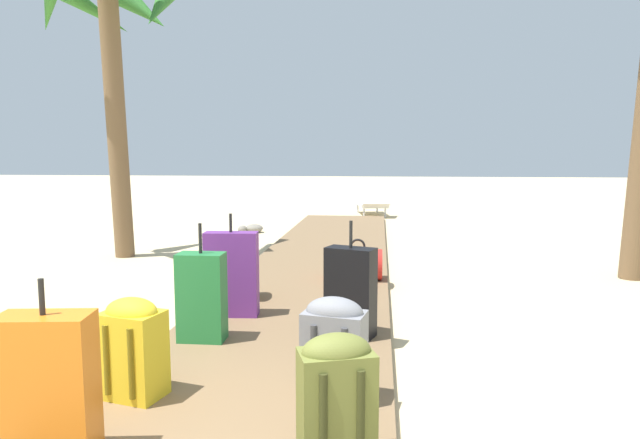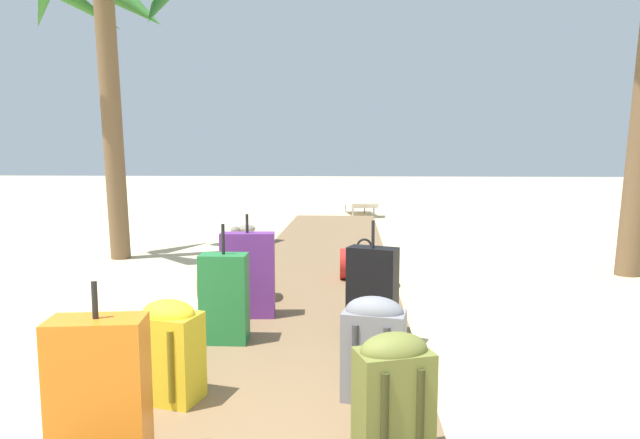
{
  "view_description": "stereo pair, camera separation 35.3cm",
  "coord_description": "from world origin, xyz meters",
  "px_view_note": "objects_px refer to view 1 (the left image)",
  "views": [
    {
      "loc": [
        0.74,
        -1.38,
        1.4
      ],
      "look_at": [
        -0.05,
        5.78,
        0.55
      ],
      "focal_mm": 30.78,
      "sensor_mm": 36.0,
      "label": 1
    },
    {
      "loc": [
        0.39,
        -1.41,
        1.4
      ],
      "look_at": [
        -0.05,
        5.78,
        0.55
      ],
      "focal_mm": 30.78,
      "sensor_mm": 36.0,
      "label": 2
    }
  ],
  "objects_px": {
    "backpack_grey": "(334,346)",
    "lounge_chair": "(372,201)",
    "duffel_bag_red": "(358,264)",
    "suitcase_green": "(202,297)",
    "backpack_olive": "(336,396)",
    "duffel_bag_tan": "(223,280)",
    "suitcase_orange": "(47,388)",
    "suitcase_purple": "(232,274)",
    "backpack_yellow": "(133,345)",
    "palm_tree_near_left": "(111,28)",
    "suitcase_black": "(350,292)"
  },
  "relations": [
    {
      "from": "suitcase_orange",
      "to": "backpack_olive",
      "type": "bearing_deg",
      "value": 5.08
    },
    {
      "from": "backpack_yellow",
      "to": "palm_tree_near_left",
      "type": "bearing_deg",
      "value": 117.08
    },
    {
      "from": "backpack_yellow",
      "to": "suitcase_green",
      "type": "distance_m",
      "value": 0.94
    },
    {
      "from": "duffel_bag_red",
      "to": "backpack_olive",
      "type": "xyz_separation_m",
      "value": [
        0.06,
        -3.53,
        0.14
      ]
    },
    {
      "from": "duffel_bag_tan",
      "to": "suitcase_orange",
      "type": "height_order",
      "value": "suitcase_orange"
    },
    {
      "from": "suitcase_purple",
      "to": "palm_tree_near_left",
      "type": "height_order",
      "value": "palm_tree_near_left"
    },
    {
      "from": "suitcase_purple",
      "to": "suitcase_green",
      "type": "distance_m",
      "value": 0.62
    },
    {
      "from": "backpack_olive",
      "to": "lounge_chair",
      "type": "relative_size",
      "value": 0.36
    },
    {
      "from": "duffel_bag_red",
      "to": "suitcase_black",
      "type": "bearing_deg",
      "value": -89.27
    },
    {
      "from": "suitcase_black",
      "to": "suitcase_orange",
      "type": "distance_m",
      "value": 2.17
    },
    {
      "from": "suitcase_purple",
      "to": "backpack_yellow",
      "type": "height_order",
      "value": "suitcase_purple"
    },
    {
      "from": "suitcase_black",
      "to": "suitcase_orange",
      "type": "xyz_separation_m",
      "value": [
        -1.2,
        -1.8,
        -0.0
      ]
    },
    {
      "from": "duffel_bag_tan",
      "to": "suitcase_black",
      "type": "bearing_deg",
      "value": -36.93
    },
    {
      "from": "lounge_chair",
      "to": "suitcase_black",
      "type": "bearing_deg",
      "value": -90.13
    },
    {
      "from": "lounge_chair",
      "to": "suitcase_green",
      "type": "bearing_deg",
      "value": -96.77
    },
    {
      "from": "duffel_bag_red",
      "to": "suitcase_green",
      "type": "xyz_separation_m",
      "value": [
        -1.02,
        -2.06,
        0.15
      ]
    },
    {
      "from": "suitcase_black",
      "to": "backpack_grey",
      "type": "xyz_separation_m",
      "value": [
        -0.03,
        -1.08,
        -0.03
      ]
    },
    {
      "from": "suitcase_purple",
      "to": "duffel_bag_tan",
      "type": "relative_size",
      "value": 1.22
    },
    {
      "from": "suitcase_purple",
      "to": "backpack_grey",
      "type": "distance_m",
      "value": 1.77
    },
    {
      "from": "suitcase_black",
      "to": "backpack_grey",
      "type": "relative_size",
      "value": 1.49
    },
    {
      "from": "suitcase_orange",
      "to": "suitcase_black",
      "type": "bearing_deg",
      "value": 56.26
    },
    {
      "from": "suitcase_orange",
      "to": "lounge_chair",
      "type": "xyz_separation_m",
      "value": [
        1.22,
        10.57,
        -0.08
      ]
    },
    {
      "from": "duffel_bag_tan",
      "to": "suitcase_orange",
      "type": "relative_size",
      "value": 0.86
    },
    {
      "from": "duffel_bag_red",
      "to": "backpack_grey",
      "type": "bearing_deg",
      "value": -90.11
    },
    {
      "from": "suitcase_purple",
      "to": "palm_tree_near_left",
      "type": "xyz_separation_m",
      "value": [
        -2.31,
        2.71,
        2.62
      ]
    },
    {
      "from": "duffel_bag_red",
      "to": "suitcase_green",
      "type": "relative_size",
      "value": 0.62
    },
    {
      "from": "duffel_bag_tan",
      "to": "suitcase_purple",
      "type": "bearing_deg",
      "value": -66.34
    },
    {
      "from": "duffel_bag_tan",
      "to": "duffel_bag_red",
      "type": "bearing_deg",
      "value": 37.25
    },
    {
      "from": "duffel_bag_red",
      "to": "lounge_chair",
      "type": "height_order",
      "value": "lounge_chair"
    },
    {
      "from": "palm_tree_near_left",
      "to": "suitcase_orange",
      "type": "bearing_deg",
      "value": -66.83
    },
    {
      "from": "backpack_yellow",
      "to": "duffel_bag_red",
      "type": "bearing_deg",
      "value": 69.78
    },
    {
      "from": "backpack_yellow",
      "to": "suitcase_orange",
      "type": "height_order",
      "value": "suitcase_orange"
    },
    {
      "from": "suitcase_orange",
      "to": "palm_tree_near_left",
      "type": "xyz_separation_m",
      "value": [
        -2.1,
        4.91,
        2.64
      ]
    },
    {
      "from": "suitcase_black",
      "to": "backpack_yellow",
      "type": "xyz_separation_m",
      "value": [
        -1.13,
        -1.15,
        -0.04
      ]
    },
    {
      "from": "duffel_bag_red",
      "to": "suitcase_orange",
      "type": "height_order",
      "value": "suitcase_orange"
    },
    {
      "from": "backpack_yellow",
      "to": "duffel_bag_tan",
      "type": "bearing_deg",
      "value": 92.83
    },
    {
      "from": "backpack_yellow",
      "to": "backpack_grey",
      "type": "height_order",
      "value": "backpack_grey"
    },
    {
      "from": "suitcase_purple",
      "to": "suitcase_orange",
      "type": "bearing_deg",
      "value": -95.32
    },
    {
      "from": "suitcase_black",
      "to": "duffel_bag_tan",
      "type": "distance_m",
      "value": 1.54
    },
    {
      "from": "suitcase_orange",
      "to": "duffel_bag_tan",
      "type": "bearing_deg",
      "value": 90.51
    },
    {
      "from": "duffel_bag_red",
      "to": "palm_tree_near_left",
      "type": "height_order",
      "value": "palm_tree_near_left"
    },
    {
      "from": "lounge_chair",
      "to": "backpack_grey",
      "type": "bearing_deg",
      "value": -90.28
    },
    {
      "from": "backpack_olive",
      "to": "duffel_bag_tan",
      "type": "bearing_deg",
      "value": 115.73
    },
    {
      "from": "backpack_grey",
      "to": "lounge_chair",
      "type": "height_order",
      "value": "lounge_chair"
    },
    {
      "from": "duffel_bag_red",
      "to": "suitcase_orange",
      "type": "distance_m",
      "value": 3.83
    },
    {
      "from": "backpack_yellow",
      "to": "suitcase_orange",
      "type": "bearing_deg",
      "value": -96.88
    },
    {
      "from": "lounge_chair",
      "to": "duffel_bag_red",
      "type": "bearing_deg",
      "value": -90.36
    },
    {
      "from": "lounge_chair",
      "to": "suitcase_purple",
      "type": "bearing_deg",
      "value": -96.94
    },
    {
      "from": "backpack_yellow",
      "to": "palm_tree_near_left",
      "type": "xyz_separation_m",
      "value": [
        -2.18,
        4.26,
        2.67
      ]
    },
    {
      "from": "duffel_bag_red",
      "to": "duffel_bag_tan",
      "type": "height_order",
      "value": "duffel_bag_tan"
    }
  ]
}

